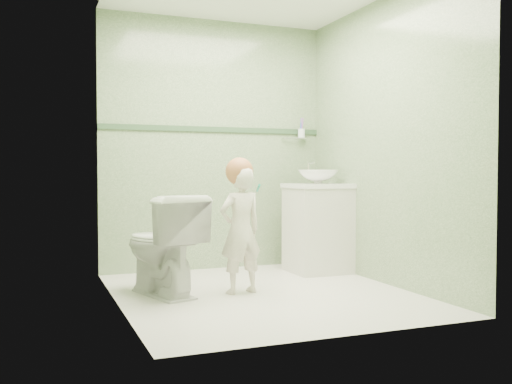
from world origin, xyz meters
name	(u,v)px	position (x,y,z in m)	size (l,w,h in m)	color
ground	(263,293)	(0.00, 0.00, 0.00)	(2.50, 2.50, 0.00)	silver
room_shell	(263,138)	(0.00, 0.00, 1.20)	(2.50, 2.54, 2.40)	gray
trim_stripe	(215,129)	(0.00, 1.24, 1.35)	(2.20, 0.02, 0.05)	#335033
vanity	(318,229)	(0.84, 0.70, 0.40)	(0.52, 0.50, 0.80)	silver
counter	(318,186)	(0.84, 0.70, 0.81)	(0.54, 0.52, 0.04)	white
basin	(318,177)	(0.84, 0.70, 0.89)	(0.37, 0.37, 0.13)	white
faucet	(309,168)	(0.84, 0.89, 0.97)	(0.03, 0.13, 0.18)	silver
cup_holder	(301,133)	(0.89, 1.18, 1.33)	(0.26, 0.07, 0.21)	silver
toilet	(162,245)	(-0.74, 0.23, 0.38)	(0.43, 0.75, 0.77)	white
toddler	(241,230)	(-0.16, 0.07, 0.49)	(0.36, 0.23, 0.98)	beige
hair_cap	(239,171)	(-0.16, 0.10, 0.94)	(0.22, 0.22, 0.22)	#A36037
teal_toothbrush	(257,187)	(-0.06, -0.03, 0.82)	(0.11, 0.14, 0.08)	#0B8A70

